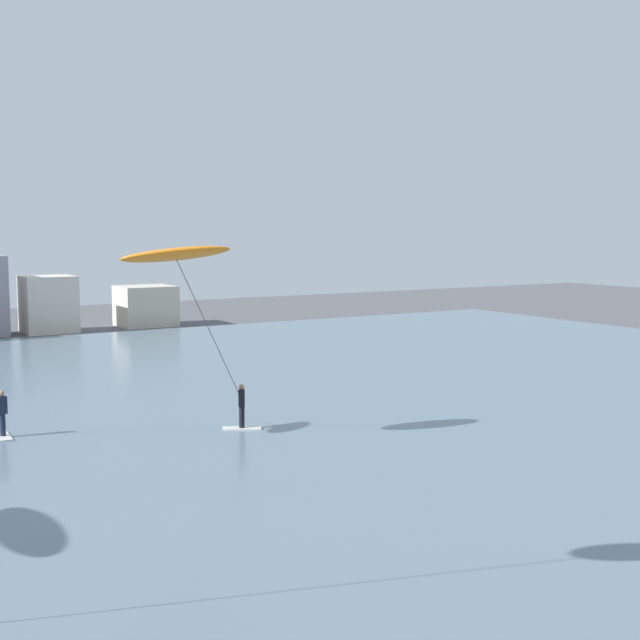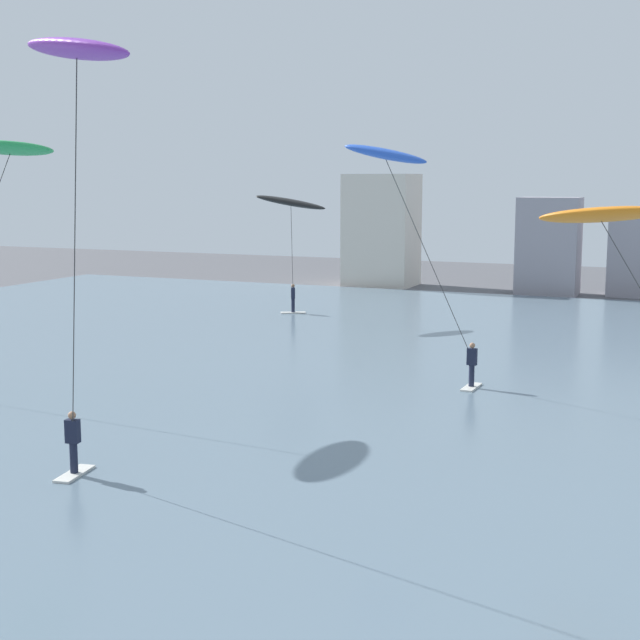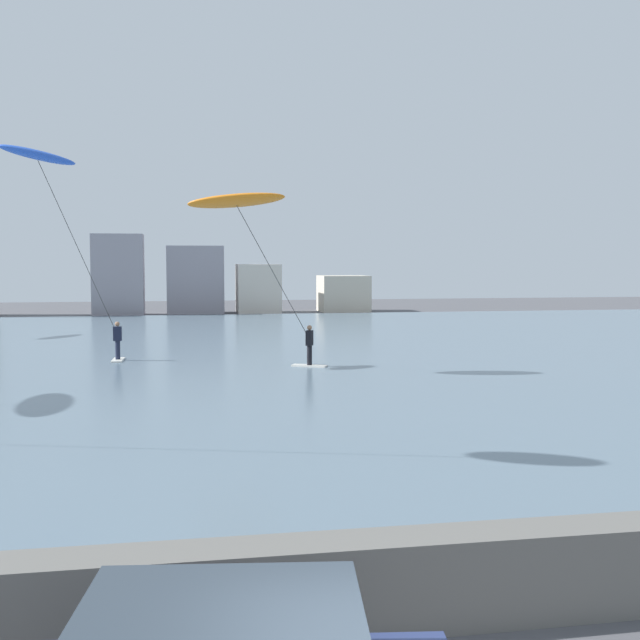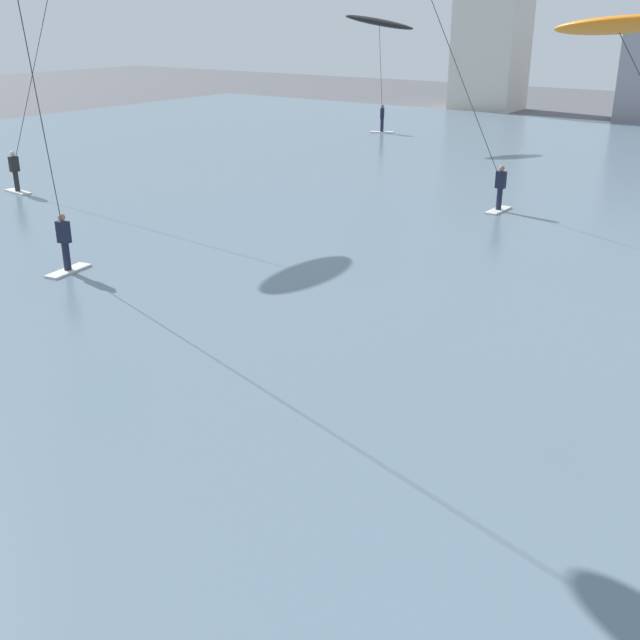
# 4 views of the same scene
# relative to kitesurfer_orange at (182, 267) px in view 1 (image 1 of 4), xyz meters

# --- Properties ---
(water_bay) EXTENTS (84.00, 52.00, 0.10)m
(water_bay) POSITION_rel_kitesurfer_orange_xyz_m (-0.78, 6.26, -6.02)
(water_bay) COLOR slate
(water_bay) RESTS_ON ground
(kitesurfer_orange) EXTENTS (5.56, 2.79, 6.86)m
(kitesurfer_orange) POSITION_rel_kitesurfer_orange_xyz_m (0.00, 0.00, 0.00)
(kitesurfer_orange) COLOR silver
(kitesurfer_orange) RESTS_ON water_bay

